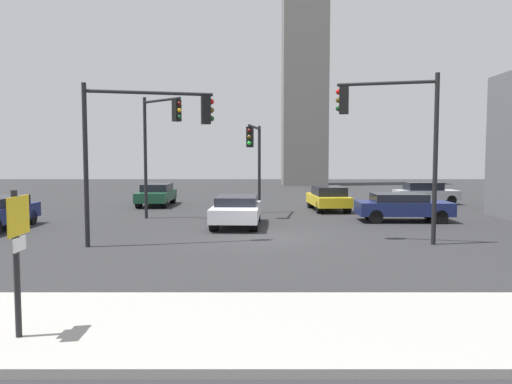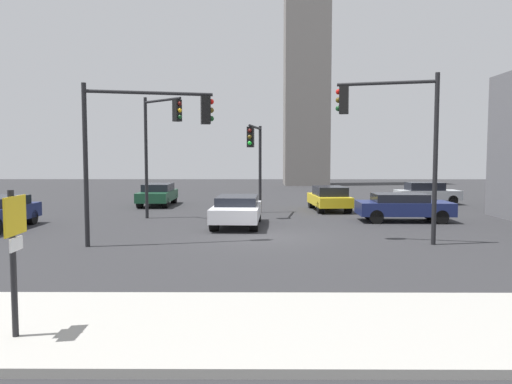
{
  "view_description": "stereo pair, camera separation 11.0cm",
  "coord_description": "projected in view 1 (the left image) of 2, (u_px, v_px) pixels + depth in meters",
  "views": [
    {
      "loc": [
        -0.34,
        -18.97,
        3.12
      ],
      "look_at": [
        -0.35,
        1.77,
        1.6
      ],
      "focal_mm": 34.65,
      "sensor_mm": 36.0,
      "label": 1
    },
    {
      "loc": [
        -0.23,
        -18.97,
        3.12
      ],
      "look_at": [
        -0.35,
        1.77,
        1.6
      ],
      "focal_mm": 34.65,
      "sensor_mm": 36.0,
      "label": 2
    }
  ],
  "objects": [
    {
      "name": "car_5",
      "position": [
        425.0,
        193.0,
        31.85
      ],
      "size": [
        3.98,
        1.76,
        1.42
      ],
      "rotation": [
        0.0,
        0.0,
        0.02
      ],
      "color": "#ADB2B7",
      "rests_on": "ground_plane"
    },
    {
      "name": "ground_plane",
      "position": [
        265.0,
        236.0,
        19.15
      ],
      "size": [
        94.03,
        94.03,
        0.0
      ],
      "primitive_type": "plane",
      "color": "#2D2D30"
    },
    {
      "name": "traffic_light_0",
      "position": [
        146.0,
        130.0,
        17.14
      ],
      "size": [
        4.37,
        1.27,
        5.58
      ],
      "rotation": [
        0.0,
        0.0,
        0.24
      ],
      "color": "black",
      "rests_on": "ground_plane"
    },
    {
      "name": "car_1",
      "position": [
        402.0,
        206.0,
        23.52
      ],
      "size": [
        4.4,
        2.08,
        1.33
      ],
      "rotation": [
        0.0,
        0.0,
        -0.02
      ],
      "color": "navy",
      "rests_on": "ground_plane"
    },
    {
      "name": "car_0",
      "position": [
        157.0,
        194.0,
        30.99
      ],
      "size": [
        1.86,
        4.41,
        1.37
      ],
      "rotation": [
        0.0,
        0.0,
        -1.57
      ],
      "color": "#19472D",
      "rests_on": "ground_plane"
    },
    {
      "name": "skyline_tower",
      "position": [
        305.0,
        22.0,
        52.2
      ],
      "size": [
        4.67,
        4.67,
        34.56
      ],
      "primitive_type": "cube",
      "color": "gray",
      "rests_on": "ground_plane"
    },
    {
      "name": "car_4",
      "position": [
        237.0,
        210.0,
        21.98
      ],
      "size": [
        2.19,
        4.6,
        1.32
      ],
      "rotation": [
        0.0,
        0.0,
        -1.61
      ],
      "color": "silver",
      "rests_on": "ground_plane"
    },
    {
      "name": "traffic_light_2",
      "position": [
        392.0,
        125.0,
        17.49
      ],
      "size": [
        3.45,
        1.07,
        5.98
      ],
      "rotation": [
        0.0,
        0.0,
        2.89
      ],
      "color": "black",
      "rests_on": "ground_plane"
    },
    {
      "name": "traffic_light_1",
      "position": [
        255.0,
        150.0,
        25.49
      ],
      "size": [
        0.74,
        3.24,
        4.74
      ],
      "rotation": [
        0.0,
        0.0,
        -1.74
      ],
      "color": "black",
      "rests_on": "ground_plane"
    },
    {
      "name": "sidewalk_corner",
      "position": [
        275.0,
        326.0,
        8.83
      ],
      "size": [
        30.62,
        3.88,
        0.15
      ],
      "primitive_type": "cube",
      "color": "#A8A59E",
      "rests_on": "ground_plane"
    },
    {
      "name": "traffic_light_3",
      "position": [
        160.0,
        133.0,
        23.62
      ],
      "size": [
        2.18,
        2.02,
        6.0
      ],
      "rotation": [
        0.0,
        0.0,
        -0.74
      ],
      "color": "black",
      "rests_on": "ground_plane"
    },
    {
      "name": "direction_sign",
      "position": [
        18.0,
        246.0,
        8.02
      ],
      "size": [
        0.14,
        0.77,
        2.42
      ],
      "rotation": [
        0.0,
        0.0,
        0.04
      ],
      "color": "black",
      "rests_on": "ground_plane"
    },
    {
      "name": "car_2",
      "position": [
        329.0,
        198.0,
        28.11
      ],
      "size": [
        2.12,
        4.23,
        1.39
      ],
      "rotation": [
        0.0,
        0.0,
        1.64
      ],
      "color": "yellow",
      "rests_on": "ground_plane"
    }
  ]
}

